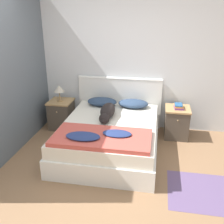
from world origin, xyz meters
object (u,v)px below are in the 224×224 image
(bed, at_px, (110,137))
(dog, at_px, (107,112))
(nightstand_left, at_px, (62,114))
(pillow_right, at_px, (133,104))
(table_lamp, at_px, (59,89))
(pillow_left, at_px, (102,102))
(book_stack, at_px, (179,106))
(nightstand_right, at_px, (177,122))

(bed, distance_m, dog, 0.41)
(nightstand_left, height_order, dog, dog)
(pillow_right, relative_size, dog, 0.75)
(pillow_right, xyz_separation_m, table_lamp, (-1.37, -0.07, 0.22))
(dog, bearing_deg, pillow_left, 110.78)
(pillow_left, height_order, table_lamp, table_lamp)
(nightstand_left, height_order, book_stack, book_stack)
(book_stack, bearing_deg, nightstand_left, 179.51)
(pillow_left, bearing_deg, dog, -69.22)
(nightstand_right, relative_size, pillow_right, 1.00)
(nightstand_right, xyz_separation_m, table_lamp, (-2.15, -0.02, 0.50))
(bed, height_order, pillow_left, pillow_left)
(pillow_right, bearing_deg, nightstand_left, -177.92)
(pillow_left, relative_size, book_stack, 2.43)
(dog, relative_size, book_stack, 3.25)
(dog, height_order, book_stack, dog)
(nightstand_right, bearing_deg, nightstand_left, 180.00)
(bed, relative_size, pillow_right, 3.60)
(pillow_right, bearing_deg, bed, -111.04)
(nightstand_left, distance_m, book_stack, 2.18)
(dog, bearing_deg, table_lamp, 153.95)
(nightstand_right, xyz_separation_m, dog, (-1.15, -0.51, 0.32))
(nightstand_right, xyz_separation_m, pillow_right, (-0.79, 0.05, 0.29))
(nightstand_left, height_order, pillow_right, pillow_right)
(pillow_left, relative_size, dog, 0.75)
(pillow_left, relative_size, pillow_right, 1.00)
(pillow_right, distance_m, book_stack, 0.80)
(nightstand_right, distance_m, dog, 1.30)
(nightstand_right, distance_m, pillow_right, 0.84)
(nightstand_right, height_order, dog, dog)
(pillow_left, distance_m, table_lamp, 0.82)
(table_lamp, bearing_deg, bed, -32.33)
(table_lamp, bearing_deg, pillow_right, 2.95)
(nightstand_left, xyz_separation_m, dog, (1.00, -0.51, 0.32))
(nightstand_left, relative_size, dog, 0.75)
(book_stack, bearing_deg, pillow_left, 177.16)
(bed, height_order, nightstand_right, nightstand_right)
(pillow_right, bearing_deg, pillow_left, 180.00)
(book_stack, bearing_deg, nightstand_right, 109.12)
(bed, xyz_separation_m, pillow_left, (-0.29, 0.75, 0.32))
(nightstand_left, bearing_deg, pillow_left, 3.61)
(dog, xyz_separation_m, book_stack, (1.16, 0.49, -0.01))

